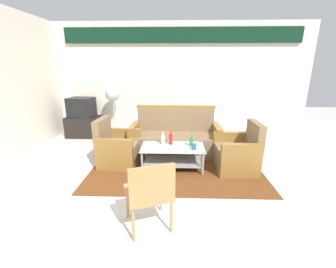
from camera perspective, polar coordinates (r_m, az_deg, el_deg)
name	(u,v)px	position (r m, az deg, el deg)	size (l,w,h in m)	color
ground_plane	(184,189)	(3.50, 3.93, -13.74)	(14.00, 14.00, 0.00)	silver
wall_back	(181,77)	(6.06, 3.31, 14.11)	(6.52, 0.19, 2.80)	silver
rug	(176,166)	(4.20, 1.98, -8.05)	(2.98, 2.06, 0.01)	brown
couch	(175,139)	(4.68, 1.80, -1.28)	(1.82, 0.78, 0.96)	#7F6647
armchair_left	(118,149)	(4.32, -12.45, -3.69)	(0.74, 0.80, 0.85)	#7F6647
armchair_right	(237,154)	(4.17, 17.05, -4.82)	(0.72, 0.78, 0.85)	#7F6647
coffee_table	(173,154)	(4.03, 1.16, -5.03)	(1.10, 0.60, 0.40)	silver
bottle_red	(171,139)	(4.07, 0.69, -1.28)	(0.07, 0.07, 0.26)	red
bottle_green	(191,141)	(4.00, 5.88, -1.87)	(0.06, 0.06, 0.22)	#2D8C38
bottle_clear	(163,139)	(4.09, -1.28, -1.37)	(0.07, 0.07, 0.23)	silver
cup	(194,147)	(3.86, 6.56, -3.15)	(0.08, 0.08, 0.10)	#2659A5
tv_stand	(84,126)	(6.23, -20.45, 1.79)	(0.80, 0.50, 0.52)	black
television	(82,107)	(6.12, -20.92, 6.31)	(0.65, 0.52, 0.48)	black
pedestal_fan	(113,97)	(5.87, -13.68, 9.03)	(0.36, 0.36, 1.27)	#2D2D33
wicker_chair	(150,191)	(2.51, -4.66, -14.02)	(0.62, 0.62, 0.84)	#AD844C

